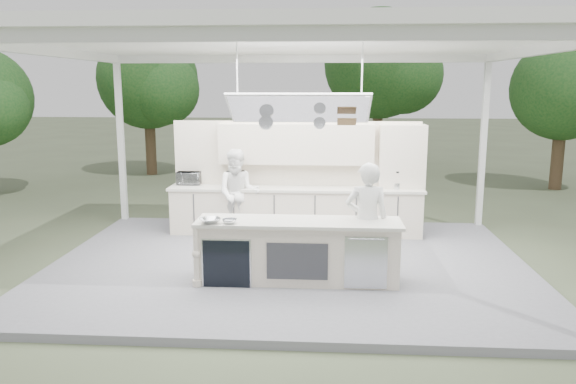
# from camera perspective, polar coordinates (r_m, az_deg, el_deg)

# --- Properties ---
(ground) EXTENTS (90.00, 90.00, 0.00)m
(ground) POSITION_cam_1_polar(r_m,az_deg,el_deg) (9.65, 0.13, -7.81)
(ground) COLOR #4C563B
(ground) RESTS_ON ground
(stage_deck) EXTENTS (8.00, 6.00, 0.12)m
(stage_deck) POSITION_cam_1_polar(r_m,az_deg,el_deg) (9.63, 0.13, -7.47)
(stage_deck) COLOR slate
(stage_deck) RESTS_ON ground
(tent) EXTENTS (8.20, 6.20, 3.86)m
(tent) POSITION_cam_1_polar(r_m,az_deg,el_deg) (9.15, 0.15, 14.76)
(tent) COLOR white
(tent) RESTS_ON ground
(demo_island) EXTENTS (3.10, 0.79, 0.95)m
(demo_island) POSITION_cam_1_polar(r_m,az_deg,el_deg) (8.59, 0.92, -6.00)
(demo_island) COLOR silver
(demo_island) RESTS_ON stage_deck
(back_counter) EXTENTS (5.08, 0.72, 0.95)m
(back_counter) POSITION_cam_1_polar(r_m,az_deg,el_deg) (11.32, 0.76, -1.87)
(back_counter) COLOR silver
(back_counter) RESTS_ON stage_deck
(back_wall_unit) EXTENTS (5.05, 0.48, 2.25)m
(back_wall_unit) POSITION_cam_1_polar(r_m,az_deg,el_deg) (11.34, 3.08, 3.16)
(back_wall_unit) COLOR silver
(back_wall_unit) RESTS_ON stage_deck
(tree_cluster) EXTENTS (19.55, 9.40, 5.85)m
(tree_cluster) POSITION_cam_1_polar(r_m,az_deg,el_deg) (18.92, 1.62, 11.43)
(tree_cluster) COLOR #4B3A25
(tree_cluster) RESTS_ON ground
(head_chef) EXTENTS (0.68, 0.47, 1.82)m
(head_chef) POSITION_cam_1_polar(r_m,az_deg,el_deg) (8.69, 8.01, -2.94)
(head_chef) COLOR silver
(head_chef) RESTS_ON stage_deck
(sous_chef) EXTENTS (0.89, 0.71, 1.75)m
(sous_chef) POSITION_cam_1_polar(r_m,az_deg,el_deg) (11.01, -5.06, -0.16)
(sous_chef) COLOR white
(sous_chef) RESTS_ON stage_deck
(toaster_oven) EXTENTS (0.49, 0.34, 0.27)m
(toaster_oven) POSITION_cam_1_polar(r_m,az_deg,el_deg) (11.70, -10.01, 1.41)
(toaster_oven) COLOR #ADAFB4
(toaster_oven) RESTS_ON back_counter
(bowl_large) EXTENTS (0.40, 0.40, 0.08)m
(bowl_large) POSITION_cam_1_polar(r_m,az_deg,el_deg) (8.39, -7.92, -2.90)
(bowl_large) COLOR #B9BCC1
(bowl_large) RESTS_ON demo_island
(bowl_small) EXTENTS (0.27, 0.27, 0.07)m
(bowl_small) POSITION_cam_1_polar(r_m,az_deg,el_deg) (8.34, -5.95, -2.96)
(bowl_small) COLOR silver
(bowl_small) RESTS_ON demo_island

